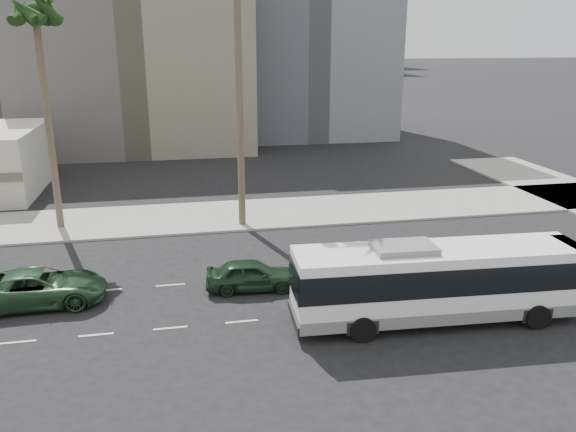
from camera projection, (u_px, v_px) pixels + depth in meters
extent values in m
plane|color=black|center=(375.00, 309.00, 25.69)|extent=(700.00, 700.00, 0.00)
cube|color=gray|center=(300.00, 211.00, 40.20)|extent=(120.00, 7.00, 0.15)
cube|color=#5D5A53|center=(137.00, 65.00, 63.00)|extent=(24.00, 18.00, 18.00)
cube|color=#53585F|center=(301.00, 28.00, 72.12)|extent=(20.00, 20.00, 26.00)
cube|color=#B7B1A5|center=(182.00, 16.00, 253.26)|extent=(42.00, 42.00, 44.00)
cube|color=slate|center=(334.00, 0.00, 273.72)|extent=(22.00, 22.00, 60.00)
cube|color=white|center=(438.00, 279.00, 24.20)|extent=(12.38, 3.31, 2.75)
cube|color=black|center=(439.00, 271.00, 24.09)|extent=(12.44, 3.38, 1.16)
cube|color=slate|center=(436.00, 305.00, 24.55)|extent=(12.40, 3.35, 0.53)
cube|color=slate|center=(405.00, 249.00, 23.47)|extent=(2.62, 1.82, 0.32)
cube|color=#262628|center=(564.00, 243.00, 24.92)|extent=(0.73, 1.93, 0.32)
cylinder|color=black|center=(536.00, 315.00, 24.06)|extent=(1.06, 0.32, 1.06)
cylinder|color=black|center=(501.00, 288.00, 26.60)|extent=(1.06, 0.32, 1.06)
cylinder|color=black|center=(366.00, 332.00, 22.66)|extent=(1.06, 0.32, 1.06)
cylinder|color=black|center=(346.00, 302.00, 25.20)|extent=(1.06, 0.32, 1.06)
imported|color=#19321E|center=(252.00, 275.00, 27.59)|extent=(2.11, 4.51, 1.49)
imported|color=#244529|center=(39.00, 288.00, 25.98)|extent=(2.88, 5.98, 1.64)
cylinder|color=brown|center=(239.00, 85.00, 34.65)|extent=(0.49, 0.49, 17.89)
cylinder|color=brown|center=(49.00, 128.00, 34.84)|extent=(0.41, 0.41, 12.91)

